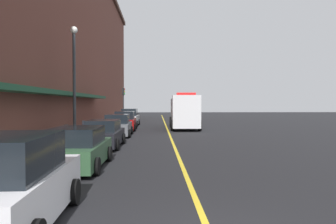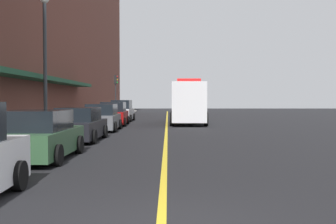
# 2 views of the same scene
# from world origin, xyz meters

# --- Properties ---
(ground_plane) EXTENTS (112.00, 112.00, 0.00)m
(ground_plane) POSITION_xyz_m (0.00, 25.00, 0.00)
(ground_plane) COLOR black
(sidewalk_left) EXTENTS (2.40, 70.00, 0.15)m
(sidewalk_left) POSITION_xyz_m (-6.20, 25.00, 0.07)
(sidewalk_left) COLOR #ADA8A0
(sidewalk_left) RESTS_ON ground
(lane_center_stripe) EXTENTS (0.16, 70.00, 0.01)m
(lane_center_stripe) POSITION_xyz_m (0.00, 25.00, 0.00)
(lane_center_stripe) COLOR gold
(lane_center_stripe) RESTS_ON ground
(brick_building_left) EXTENTS (11.62, 64.00, 18.09)m
(brick_building_left) POSITION_xyz_m (-12.62, 24.00, 9.05)
(brick_building_left) COLOR brown
(brick_building_left) RESTS_ON ground
(parked_car_0) EXTENTS (2.15, 4.41, 1.89)m
(parked_car_0) POSITION_xyz_m (-3.94, 1.14, 0.87)
(parked_car_0) COLOR silver
(parked_car_0) RESTS_ON ground
(parked_car_1) EXTENTS (2.14, 4.41, 1.59)m
(parked_car_1) POSITION_xyz_m (-4.04, 6.98, 0.75)
(parked_car_1) COLOR #2D5133
(parked_car_1) RESTS_ON ground
(parked_car_2) EXTENTS (2.08, 4.57, 1.57)m
(parked_car_2) POSITION_xyz_m (-4.02, 12.72, 0.74)
(parked_car_2) COLOR black
(parked_car_2) RESTS_ON ground
(parked_car_3) EXTENTS (2.11, 4.40, 1.67)m
(parked_car_3) POSITION_xyz_m (-3.97, 18.79, 0.78)
(parked_car_3) COLOR #595B60
(parked_car_3) RESTS_ON ground
(parked_car_4) EXTENTS (2.14, 4.62, 1.76)m
(parked_car_4) POSITION_xyz_m (-3.97, 23.98, 0.82)
(parked_car_4) COLOR maroon
(parked_car_4) RESTS_ON ground
(parked_car_5) EXTENTS (2.06, 4.38, 1.89)m
(parked_car_5) POSITION_xyz_m (-4.01, 29.74, 0.88)
(parked_car_5) COLOR silver
(parked_car_5) RESTS_ON ground
(box_truck) EXTENTS (2.98, 9.44, 3.45)m
(box_truck) POSITION_xyz_m (1.71, 26.40, 1.65)
(box_truck) COLOR silver
(box_truck) RESTS_ON ground
(parking_meter_0) EXTENTS (0.14, 0.18, 1.33)m
(parking_meter_0) POSITION_xyz_m (-5.35, 5.81, 1.06)
(parking_meter_0) COLOR #4C4C51
(parking_meter_0) RESTS_ON sidewalk_left
(parking_meter_1) EXTENTS (0.14, 0.18, 1.33)m
(parking_meter_1) POSITION_xyz_m (-5.35, 9.98, 1.06)
(parking_meter_1) COLOR #4C4C51
(parking_meter_1) RESTS_ON sidewalk_left
(parking_meter_2) EXTENTS (0.14, 0.18, 1.33)m
(parking_meter_2) POSITION_xyz_m (-5.35, 13.50, 1.06)
(parking_meter_2) COLOR #4C4C51
(parking_meter_2) RESTS_ON sidewalk_left
(street_lamp_left) EXTENTS (0.44, 0.44, 6.94)m
(street_lamp_left) POSITION_xyz_m (-5.95, 13.80, 4.40)
(street_lamp_left) COLOR #33383D
(street_lamp_left) RESTS_ON sidewalk_left
(traffic_light_near) EXTENTS (0.38, 0.36, 4.30)m
(traffic_light_near) POSITION_xyz_m (-5.29, 35.13, 3.16)
(traffic_light_near) COLOR #232326
(traffic_light_near) RESTS_ON sidewalk_left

